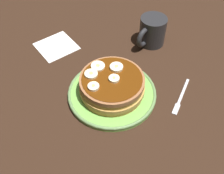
# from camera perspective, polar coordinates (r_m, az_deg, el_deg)

# --- Properties ---
(ground_plane) EXTENTS (1.40, 1.40, 0.03)m
(ground_plane) POSITION_cam_1_polar(r_m,az_deg,el_deg) (0.70, -0.00, -2.50)
(ground_plane) COLOR black
(plate) EXTENTS (0.23, 0.23, 0.01)m
(plate) POSITION_cam_1_polar(r_m,az_deg,el_deg) (0.68, -0.00, -1.28)
(plate) COLOR #72B74C
(plate) RESTS_ON ground_plane
(pancake_stack) EXTENTS (0.17, 0.17, 0.05)m
(pancake_stack) POSITION_cam_1_polar(r_m,az_deg,el_deg) (0.66, -0.13, 0.35)
(pancake_stack) COLOR #D38B4C
(pancake_stack) RESTS_ON plate
(banana_slice_0) EXTENTS (0.03, 0.03, 0.01)m
(banana_slice_0) POSITION_cam_1_polar(r_m,az_deg,el_deg) (0.63, 0.46, 1.80)
(banana_slice_0) COLOR #F6EBBB
(banana_slice_0) RESTS_ON pancake_stack
(banana_slice_1) EXTENTS (0.03, 0.03, 0.01)m
(banana_slice_1) POSITION_cam_1_polar(r_m,az_deg,el_deg) (0.62, -4.04, 0.07)
(banana_slice_1) COLOR #F4E5BA
(banana_slice_1) RESTS_ON pancake_stack
(banana_slice_2) EXTENTS (0.03, 0.03, 0.01)m
(banana_slice_2) POSITION_cam_1_polar(r_m,az_deg,el_deg) (0.66, 0.96, 4.29)
(banana_slice_2) COLOR #FEEFBF
(banana_slice_2) RESTS_ON pancake_stack
(banana_slice_3) EXTENTS (0.03, 0.03, 0.01)m
(banana_slice_3) POSITION_cam_1_polar(r_m,az_deg,el_deg) (0.65, -4.56, 2.79)
(banana_slice_3) COLOR beige
(banana_slice_3) RESTS_ON pancake_stack
(banana_slice_4) EXTENTS (0.04, 0.04, 0.01)m
(banana_slice_4) POSITION_cam_1_polar(r_m,az_deg,el_deg) (0.67, -3.08, 4.52)
(banana_slice_4) COLOR #F1E8C4
(banana_slice_4) RESTS_ON pancake_stack
(coffee_mug) EXTENTS (0.11, 0.08, 0.09)m
(coffee_mug) POSITION_cam_1_polar(r_m,az_deg,el_deg) (0.82, 8.63, 11.92)
(coffee_mug) COLOR #262628
(coffee_mug) RESTS_ON ground_plane
(napkin) EXTENTS (0.13, 0.13, 0.00)m
(napkin) POSITION_cam_1_polar(r_m,az_deg,el_deg) (0.84, -11.96, 8.69)
(napkin) COLOR white
(napkin) RESTS_ON ground_plane
(fork) EXTENTS (0.13, 0.05, 0.01)m
(fork) POSITION_cam_1_polar(r_m,az_deg,el_deg) (0.70, 14.66, -2.28)
(fork) COLOR silver
(fork) RESTS_ON ground_plane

